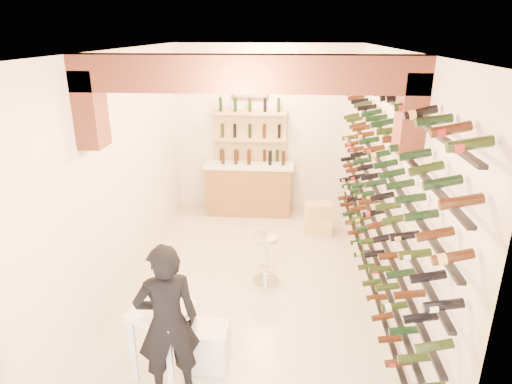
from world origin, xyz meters
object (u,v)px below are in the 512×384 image
Objects in this scene: chrome_barstool at (266,256)px; wine_rack at (373,185)px; white_stool at (210,346)px; back_counter at (249,187)px; person at (167,322)px; crate_lower at (318,225)px; tasting_table at (163,320)px.

wine_rack is at bearing -3.50° from chrome_barstool.
chrome_barstool is at bearing 73.65° from white_stool.
back_counter is (-1.83, 2.65, -1.02)m from wine_rack.
person reaches higher than crate_lower.
back_counter is 2.31× the size of chrome_barstool.
white_stool is 0.77m from person.
wine_rack reaches higher than person.
crate_lower is (0.85, 1.72, -0.28)m from chrome_barstool.
tasting_table reaches higher than crate_lower.
white_stool is 0.98× the size of crate_lower.
white_stool is 0.65× the size of chrome_barstool.
wine_rack is 3.47× the size of person.
chrome_barstool reaches higher than white_stool.
chrome_barstool is at bearing 176.50° from wine_rack.
tasting_table is at bearing -96.33° from back_counter.
crate_lower is at bearing 84.40° from tasting_table.
chrome_barstool is (0.46, -2.56, -0.11)m from back_counter.
wine_rack reaches higher than chrome_barstool.
crate_lower is at bearing 68.56° from white_stool.
wine_rack is at bearing -73.64° from crate_lower.
back_counter is at bearing 146.97° from crate_lower.
wine_rack is 5.83× the size of tasting_table.
white_stool is 1.80m from chrome_barstool.
wine_rack reaches higher than crate_lower.
tasting_table is at bearing -116.82° from chrome_barstool.
back_counter reaches higher than white_stool.
chrome_barstool is (-1.37, 0.08, -1.12)m from wine_rack.
back_counter reaches higher than crate_lower.
wine_rack reaches higher than tasting_table.
crate_lower is at bearing 63.79° from chrome_barstool.
crate_lower is at bearing -33.03° from back_counter.
person is at bearing -111.45° from chrome_barstool.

